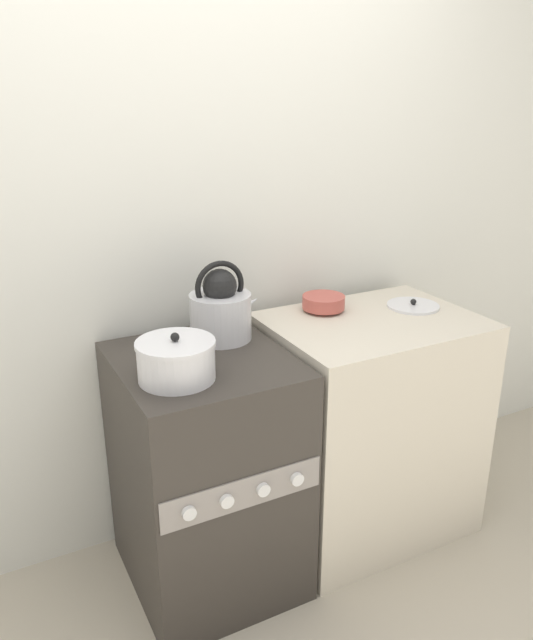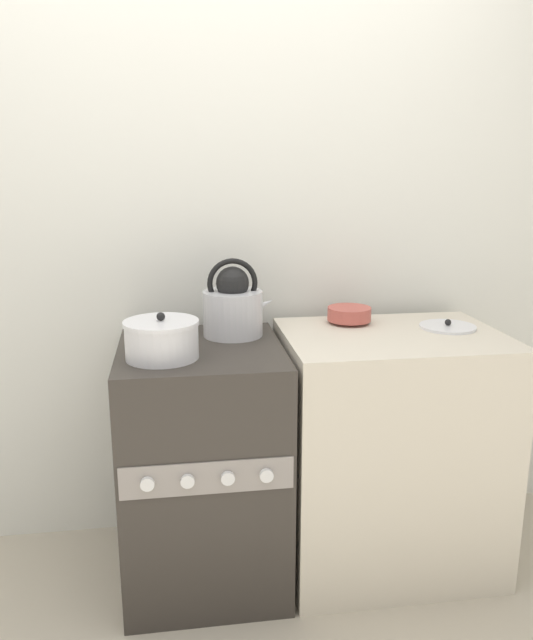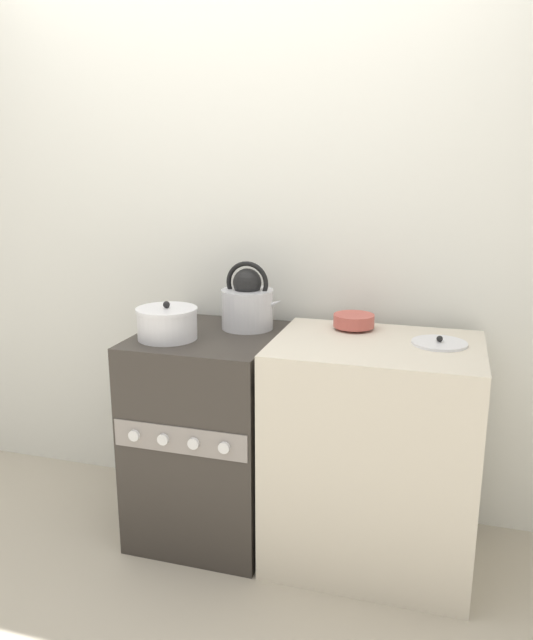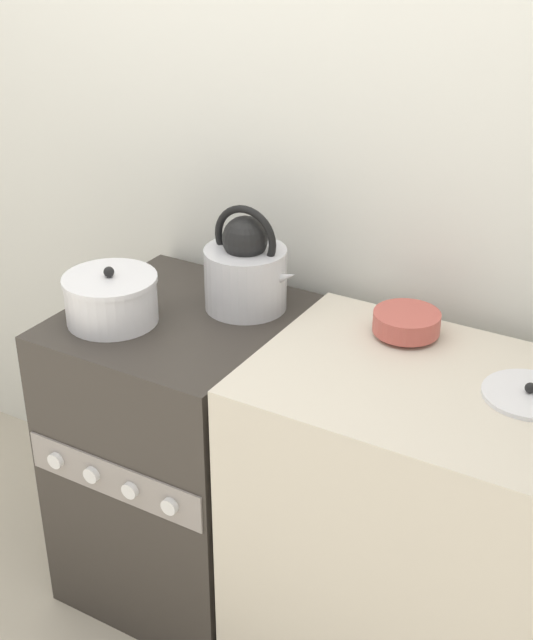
# 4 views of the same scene
# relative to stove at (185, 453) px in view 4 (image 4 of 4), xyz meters

# --- Properties ---
(ground_plane) EXTENTS (12.00, 12.00, 0.00)m
(ground_plane) POSITION_rel_stove_xyz_m (0.00, -0.31, -0.45)
(ground_plane) COLOR #B2A893
(wall_back) EXTENTS (7.00, 0.06, 2.50)m
(wall_back) POSITION_rel_stove_xyz_m (0.00, 0.38, 0.80)
(wall_back) COLOR silver
(wall_back) RESTS_ON ground_plane
(stove) EXTENTS (0.58, 0.64, 0.90)m
(stove) POSITION_rel_stove_xyz_m (0.00, 0.00, 0.00)
(stove) COLOR #332D28
(stove) RESTS_ON ground_plane
(counter) EXTENTS (0.80, 0.60, 0.92)m
(counter) POSITION_rel_stove_xyz_m (0.70, -0.01, 0.01)
(counter) COLOR beige
(counter) RESTS_ON ground_plane
(kettle) EXTENTS (0.27, 0.22, 0.29)m
(kettle) POSITION_rel_stove_xyz_m (0.13, 0.14, 0.56)
(kettle) COLOR silver
(kettle) RESTS_ON stove
(cooking_pot) EXTENTS (0.25, 0.25, 0.16)m
(cooking_pot) POSITION_rel_stove_xyz_m (-0.13, -0.11, 0.51)
(cooking_pot) COLOR silver
(cooking_pot) RESTS_ON stove
(enamel_bowl) EXTENTS (0.17, 0.17, 0.06)m
(enamel_bowl) POSITION_rel_stove_xyz_m (0.58, 0.16, 0.51)
(enamel_bowl) COLOR #B75147
(enamel_bowl) RESTS_ON counter
(loose_pot_lid) EXTENTS (0.21, 0.21, 0.03)m
(loose_pot_lid) POSITION_rel_stove_xyz_m (0.93, 0.03, 0.48)
(loose_pot_lid) COLOR silver
(loose_pot_lid) RESTS_ON counter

